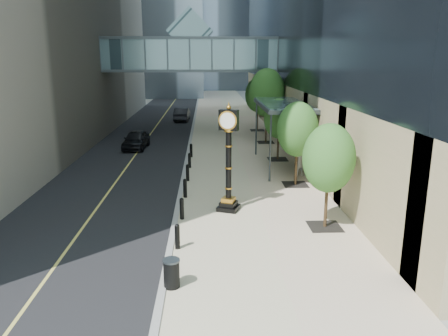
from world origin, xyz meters
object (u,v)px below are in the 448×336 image
at_px(pedestrian, 300,162).
at_px(car_far, 182,114).
at_px(street_clock, 229,166).
at_px(trash_bin, 172,274).
at_px(car_near, 136,139).

xyz_separation_m(pedestrian, car_far, (-8.66, 25.12, -0.13)).
distance_m(street_clock, car_far, 31.58).
height_order(street_clock, trash_bin, street_clock).
distance_m(street_clock, pedestrian, 7.92).
distance_m(car_near, car_far, 16.31).
relative_size(street_clock, car_near, 1.17).
height_order(street_clock, pedestrian, street_clock).
relative_size(trash_bin, car_near, 0.21).
height_order(trash_bin, pedestrian, pedestrian).
distance_m(pedestrian, car_near, 14.68).
bearing_deg(street_clock, car_near, 135.34).
bearing_deg(trash_bin, street_clock, 73.16).
distance_m(trash_bin, pedestrian, 15.12).
xyz_separation_m(trash_bin, car_near, (-4.60, 22.49, 0.25)).
bearing_deg(street_clock, pedestrian, 73.78).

